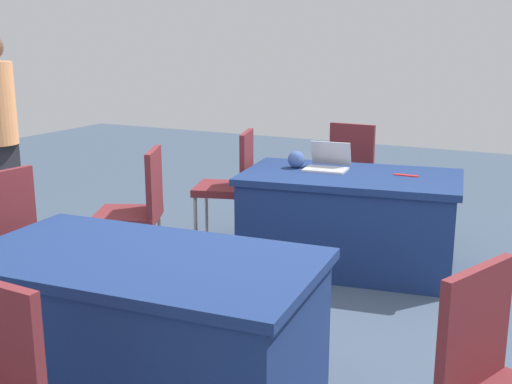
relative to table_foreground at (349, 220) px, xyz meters
The scene contains 9 objects.
ground_plane 1.53m from the table_foreground, 87.68° to the left, with size 14.40×14.40×0.00m, color #3D4C60.
table_foreground is the anchor object (origin of this frame).
table_mid_left 2.22m from the table_foreground, 82.80° to the left, with size 1.73×1.04×0.72m.
chair_near_front 1.04m from the table_foreground, ahead, with size 0.55×0.55×0.97m.
chair_tucked_right 1.59m from the table_foreground, 37.21° to the left, with size 0.59×0.59×0.95m.
chair_aisle 1.18m from the table_foreground, 73.85° to the right, with size 0.45×0.45×0.96m.
laptop_silver 0.46m from the table_foreground, 19.59° to the right, with size 0.34×0.32×0.21m.
yarn_ball 0.63m from the table_foreground, ahead, with size 0.13×0.13×0.13m, color #3F5999.
scissors_red 0.54m from the table_foreground, 162.98° to the right, with size 0.18×0.04×0.01m, color red.
Camera 1 is at (-1.54, 2.98, 1.71)m, focal length 44.77 mm.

